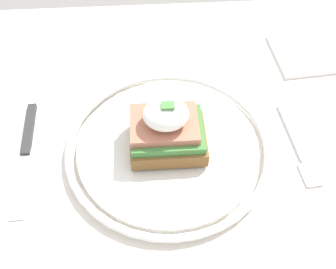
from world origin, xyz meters
The scene contains 6 objects.
dining_table centered at (0.00, 0.00, 0.63)m, with size 0.89×0.69×0.77m.
plate centered at (0.03, -0.01, 0.78)m, with size 0.27×0.27×0.02m.
sandwich centered at (0.03, -0.01, 0.82)m, with size 0.10×0.08×0.08m.
fork centered at (-0.15, 0.00, 0.78)m, with size 0.03×0.14×0.00m.
knife centered at (0.22, -0.02, 0.78)m, with size 0.02×0.19×0.01m.
napkin centered at (-0.22, -0.19, 0.78)m, with size 0.12×0.10×0.01m, color white.
Camera 1 is at (0.05, 0.32, 1.23)m, focal length 45.00 mm.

